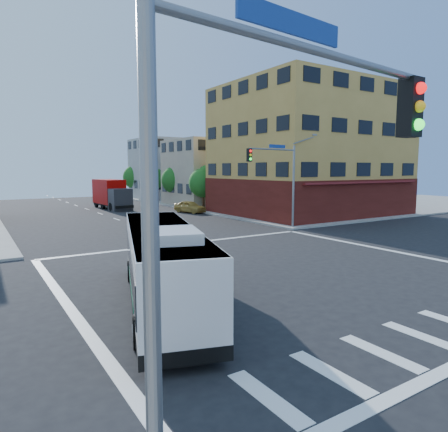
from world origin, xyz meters
TOP-DOWN VIEW (x-y plane):
  - ground at (0.00, 0.00)m, footprint 120.00×120.00m
  - sidewalk_ne at (35.00, 35.00)m, footprint 50.00×50.00m
  - corner_building_ne at (19.99, 18.48)m, footprint 18.10×15.44m
  - building_east_near at (16.98, 33.98)m, footprint 12.06×10.06m
  - building_east_far at (16.98, 47.98)m, footprint 12.06×10.06m
  - signal_mast_ne at (9.08, 10.62)m, footprint 7.91×1.13m
  - signal_mast_sw at (-9.08, -10.64)m, footprint 7.91×1.01m
  - street_tree_a at (11.90, 27.92)m, footprint 3.60×3.60m
  - street_tree_b at (11.90, 35.92)m, footprint 3.80×3.80m
  - street_tree_c at (11.90, 43.92)m, footprint 3.40×3.40m
  - street_tree_d at (11.90, 51.92)m, footprint 4.00×4.00m
  - transit_bus at (-6.46, -1.13)m, footprint 5.56×11.12m
  - box_truck at (2.84, 35.82)m, footprint 2.84×8.34m
  - parked_car at (9.08, 26.39)m, footprint 2.80×4.42m

SIDE VIEW (x-z plane):
  - ground at x=0.00m, z-range 0.00..0.00m
  - sidewalk_ne at x=35.00m, z-range 0.00..0.15m
  - parked_car at x=9.08m, z-range 0.00..1.40m
  - transit_bus at x=-6.46m, z-range -0.04..3.20m
  - box_truck at x=2.84m, z-range -0.06..3.64m
  - street_tree_c at x=11.90m, z-range 0.82..6.11m
  - street_tree_a at x=11.90m, z-range 0.83..6.35m
  - street_tree_b at x=11.90m, z-range 0.85..6.65m
  - street_tree_d at x=11.90m, z-range 0.87..6.90m
  - building_east_near at x=16.98m, z-range 0.01..9.01m
  - signal_mast_ne at x=9.08m, z-range 0.95..9.02m
  - signal_mast_sw at x=-9.08m, z-range 0.95..9.02m
  - building_east_far at x=16.98m, z-range 0.01..10.01m
  - corner_building_ne at x=19.99m, z-range -1.11..12.89m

